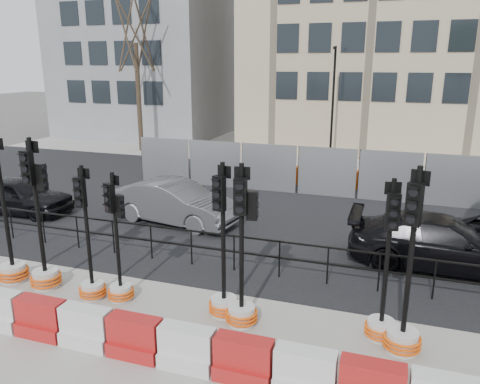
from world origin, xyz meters
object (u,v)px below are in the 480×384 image
(car_c, at_px, (441,242))
(traffic_signal_a, at_px, (10,253))
(traffic_signal_d, at_px, (119,271))
(traffic_signal_h, at_px, (404,317))
(car_a, at_px, (18,195))

(car_c, bearing_deg, traffic_signal_a, 113.07)
(traffic_signal_d, bearing_deg, traffic_signal_a, -160.80)
(traffic_signal_d, relative_size, car_c, 0.63)
(traffic_signal_a, relative_size, traffic_signal_h, 1.03)
(traffic_signal_d, height_order, car_c, traffic_signal_d)
(traffic_signal_a, xyz_separation_m, traffic_signal_h, (9.13, -0.01, -0.02))
(traffic_signal_a, bearing_deg, traffic_signal_d, 7.85)
(traffic_signal_d, bearing_deg, car_a, 166.59)
(traffic_signal_a, xyz_separation_m, car_a, (-3.89, 4.40, -0.09))
(traffic_signal_d, relative_size, traffic_signal_h, 0.84)
(car_a, bearing_deg, traffic_signal_d, -124.72)
(traffic_signal_a, height_order, car_a, traffic_signal_a)
(traffic_signal_h, xyz_separation_m, car_c, (0.94, 4.30, -0.05))
(car_a, bearing_deg, traffic_signal_h, -111.19)
(traffic_signal_a, distance_m, car_c, 10.95)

